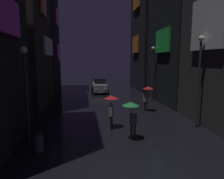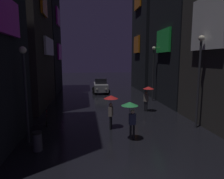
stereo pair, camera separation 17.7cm
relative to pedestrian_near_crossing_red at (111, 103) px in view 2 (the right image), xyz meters
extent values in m
cube|color=#F226D8|center=(-4.93, -2.95, 4.57)|extent=(0.20, 4.00, 1.63)
cube|color=#2D2826|center=(-7.08, 7.47, 7.07)|extent=(4.00, 8.37, 17.48)
cube|color=white|center=(-4.93, 8.12, 3.87)|extent=(0.20, 4.16, 1.61)
cube|color=black|center=(-7.08, 15.87, 7.78)|extent=(4.00, 7.18, 18.90)
cube|color=#F226D8|center=(-4.93, 16.22, 3.67)|extent=(0.20, 3.15, 2.06)
cube|color=#F226D8|center=(-4.93, 15.73, 8.13)|extent=(0.20, 2.47, 2.17)
cube|color=white|center=(5.77, -0.55, 4.83)|extent=(0.20, 3.22, 3.17)
cube|color=#26E54C|center=(5.77, 6.30, 4.38)|extent=(0.20, 3.02, 2.12)
cube|color=black|center=(7.92, 16.03, 10.36)|extent=(4.00, 7.49, 24.07)
cube|color=orange|center=(5.77, 16.13, 4.74)|extent=(0.20, 2.61, 2.32)
cube|color=orange|center=(5.77, 16.04, 10.44)|extent=(0.20, 2.97, 1.74)
cylinder|color=black|center=(-0.06, -0.21, -1.24)|extent=(0.12, 0.12, 0.85)
cylinder|color=black|center=(0.02, -0.04, -1.24)|extent=(0.12, 0.12, 0.85)
cube|color=gray|center=(-0.02, -0.12, -0.52)|extent=(0.34, 0.40, 0.60)
sphere|color=tan|center=(-0.02, -0.12, -0.11)|extent=(0.22, 0.22, 0.22)
cylinder|color=gray|center=(0.01, 0.06, -0.47)|extent=(0.09, 0.09, 0.50)
cylinder|color=slate|center=(0.01, 0.06, -0.13)|extent=(0.02, 0.02, 0.77)
cone|color=red|center=(0.01, 0.06, 0.35)|extent=(0.90, 0.90, 0.20)
cylinder|color=black|center=(1.01, -1.91, -1.24)|extent=(0.12, 0.12, 0.85)
cylinder|color=black|center=(0.83, -1.92, -1.24)|extent=(0.12, 0.12, 0.85)
cube|color=#333859|center=(0.92, -1.92, -0.52)|extent=(0.36, 0.25, 0.60)
sphere|color=beige|center=(0.92, -1.92, -0.11)|extent=(0.22, 0.22, 0.22)
cylinder|color=#333859|center=(0.75, -1.98, -0.47)|extent=(0.09, 0.09, 0.50)
cylinder|color=slate|center=(0.75, -1.98, -0.13)|extent=(0.02, 0.02, 0.77)
cone|color=green|center=(0.75, -1.98, 0.35)|extent=(0.90, 0.90, 0.20)
cylinder|color=black|center=(3.39, 3.87, -1.24)|extent=(0.12, 0.12, 0.85)
cylinder|color=black|center=(3.52, 3.74, -1.24)|extent=(0.12, 0.12, 0.85)
cube|color=gray|center=(3.45, 3.81, -0.52)|extent=(0.40, 0.39, 0.60)
sphere|color=#9E7051|center=(3.45, 3.81, -0.11)|extent=(0.22, 0.22, 0.22)
cylinder|color=gray|center=(3.62, 3.72, -0.47)|extent=(0.09, 0.09, 0.50)
cylinder|color=slate|center=(3.62, 3.72, -0.13)|extent=(0.02, 0.02, 0.77)
cone|color=red|center=(3.62, 3.72, 0.35)|extent=(0.90, 0.90, 0.20)
torus|color=black|center=(-4.09, 0.83, -1.31)|extent=(0.17, 0.72, 0.72)
torus|color=black|center=(-4.26, 1.91, -1.31)|extent=(0.17, 0.72, 0.72)
cylinder|color=red|center=(-4.18, 1.37, -1.13)|extent=(0.20, 1.00, 0.05)
cylinder|color=red|center=(-4.26, 1.91, -0.96)|extent=(0.04, 0.04, 0.40)
cube|color=black|center=(-4.26, 1.91, -0.74)|extent=(0.16, 0.26, 0.06)
cylinder|color=black|center=(-4.09, 0.83, -0.76)|extent=(0.10, 0.45, 0.03)
cube|color=#99999E|center=(0.43, 13.88, -0.90)|extent=(1.80, 4.14, 0.90)
cube|color=black|center=(0.43, 13.88, -0.10)|extent=(1.49, 1.88, 0.70)
cylinder|color=black|center=(1.21, 12.53, -1.35)|extent=(0.65, 0.24, 0.64)
cylinder|color=black|center=(-0.41, 12.57, -1.35)|extent=(0.65, 0.24, 0.64)
cylinder|color=black|center=(1.27, 15.19, -1.35)|extent=(0.65, 0.24, 0.64)
cylinder|color=black|center=(-0.34, 15.23, -1.35)|extent=(0.65, 0.24, 0.64)
cube|color=white|center=(0.93, 11.80, -0.90)|extent=(0.20, 0.06, 0.14)
cube|color=white|center=(-0.17, 11.82, -0.90)|extent=(0.20, 0.06, 0.14)
cylinder|color=#2D2D33|center=(5.42, 7.84, 0.97)|extent=(0.14, 0.14, 5.27)
sphere|color=#F9EFCC|center=(5.42, 7.84, 3.78)|extent=(0.36, 0.36, 0.36)
cylinder|color=#2D2D33|center=(-4.58, -1.53, 0.64)|extent=(0.14, 0.14, 4.62)
sphere|color=#F9EFCC|center=(-4.58, -1.53, 3.13)|extent=(0.36, 0.36, 0.36)
cylinder|color=#2D2D33|center=(5.42, -0.58, 1.04)|extent=(0.14, 0.14, 5.41)
sphere|color=#F9EFCC|center=(5.42, -0.58, 3.93)|extent=(0.36, 0.36, 0.36)
cylinder|color=#3F3F47|center=(-3.88, -2.61, -1.24)|extent=(0.44, 0.44, 0.85)
cylinder|color=black|center=(-3.88, -2.61, -0.78)|extent=(0.46, 0.46, 0.08)
camera|label=1|loc=(-1.72, -12.02, 2.67)|focal=32.00mm
camera|label=2|loc=(-1.55, -12.05, 2.67)|focal=32.00mm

